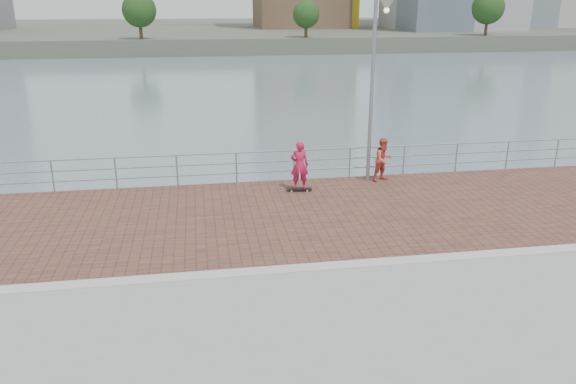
{
  "coord_description": "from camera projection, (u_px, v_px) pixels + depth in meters",
  "views": [
    {
      "loc": [
        -2.27,
        -11.95,
        6.17
      ],
      "look_at": [
        0.0,
        2.0,
        1.3
      ],
      "focal_mm": 35.0,
      "sensor_mm": 36.0,
      "label": 1
    }
  ],
  "objects": [
    {
      "name": "street_lamp",
      "position": [
        378.0,
        49.0,
        18.17
      ],
      "size": [
        0.48,
        1.39,
        6.54
      ],
      "color": "gray",
      "rests_on": "brick_lane"
    },
    {
      "name": "skateboarder",
      "position": [
        299.0,
        165.0,
        18.69
      ],
      "size": [
        0.65,
        0.47,
        1.64
      ],
      "primitive_type": "imported",
      "rotation": [
        0.0,
        0.0,
        3.0
      ],
      "color": "#C31A45",
      "rests_on": "skateboard"
    },
    {
      "name": "guardrail",
      "position": [
        265.0,
        163.0,
        19.82
      ],
      "size": [
        39.06,
        0.06,
        1.13
      ],
      "color": "#8C9EA8",
      "rests_on": "brick_lane"
    },
    {
      "name": "shoreline_trees",
      "position": [
        176.0,
        11.0,
        83.21
      ],
      "size": [
        109.94,
        5.21,
        6.94
      ],
      "color": "#473323",
      "rests_on": "far_shore"
    },
    {
      "name": "curb",
      "position": [
        301.0,
        268.0,
        13.5
      ],
      "size": [
        40.0,
        0.4,
        0.06
      ],
      "primitive_type": "cube",
      "color": "#B7B5AD",
      "rests_on": "seawall"
    },
    {
      "name": "water",
      "position": [
        301.0,
        341.0,
        14.16
      ],
      "size": [
        400.0,
        400.0,
        0.0
      ],
      "primitive_type": "plane",
      "color": "slate",
      "rests_on": "ground"
    },
    {
      "name": "bystander",
      "position": [
        384.0,
        159.0,
        19.85
      ],
      "size": [
        0.91,
        0.81,
        1.55
      ],
      "primitive_type": "imported",
      "rotation": [
        0.0,
        0.0,
        0.35
      ],
      "color": "#D94D3F",
      "rests_on": "brick_lane"
    },
    {
      "name": "skateboard",
      "position": [
        299.0,
        189.0,
        18.96
      ],
      "size": [
        0.85,
        0.33,
        0.1
      ],
      "rotation": [
        0.0,
        0.0,
        -0.14
      ],
      "color": "black",
      "rests_on": "brick_lane"
    },
    {
      "name": "brick_lane",
      "position": [
        279.0,
        215.0,
        16.87
      ],
      "size": [
        40.0,
        6.8,
        0.02
      ],
      "primitive_type": "cube",
      "color": "brown",
      "rests_on": "seawall"
    },
    {
      "name": "far_shore",
      "position": [
        204.0,
        31.0,
        128.07
      ],
      "size": [
        320.0,
        95.0,
        2.5
      ],
      "primitive_type": "cube",
      "color": "#4C5142",
      "rests_on": "ground"
    }
  ]
}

